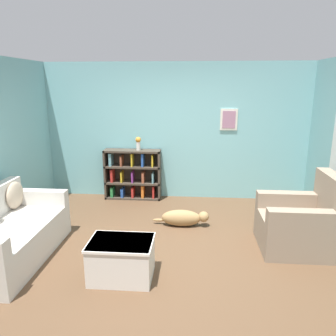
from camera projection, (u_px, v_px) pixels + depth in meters
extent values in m
plane|color=brown|center=(166.00, 250.00, 4.47)|extent=(14.00, 14.00, 0.00)
cube|color=#7AB7BC|center=(176.00, 132.00, 6.32)|extent=(5.60, 0.10, 2.60)
cube|color=silver|center=(229.00, 120.00, 6.12)|extent=(0.32, 0.02, 0.40)
cube|color=#A37089|center=(229.00, 120.00, 6.11)|extent=(0.24, 0.01, 0.32)
cube|color=beige|center=(12.00, 243.00, 4.19)|extent=(0.88, 1.74, 0.45)
cube|color=beige|center=(38.00, 197.00, 4.86)|extent=(0.88, 0.16, 0.22)
ellipsoid|color=tan|center=(15.00, 195.00, 4.69)|extent=(0.14, 0.39, 0.39)
cube|color=#42382D|center=(106.00, 174.00, 6.42)|extent=(0.04, 0.29, 0.97)
cube|color=#42382D|center=(160.00, 175.00, 6.34)|extent=(0.04, 0.29, 0.97)
cube|color=#42382D|center=(134.00, 173.00, 6.51)|extent=(1.09, 0.02, 0.97)
cube|color=#42382D|center=(133.00, 197.00, 6.50)|extent=(1.09, 0.29, 0.04)
cube|color=#42382D|center=(133.00, 182.00, 6.42)|extent=(1.09, 0.29, 0.04)
cube|color=#42382D|center=(133.00, 166.00, 6.34)|extent=(1.09, 0.29, 0.04)
cube|color=#42382D|center=(132.00, 151.00, 6.26)|extent=(1.09, 0.29, 0.04)
cube|color=#287A3D|center=(113.00, 192.00, 6.49)|extent=(0.05, 0.22, 0.20)
cube|color=#B22823|center=(113.00, 175.00, 6.41)|extent=(0.04, 0.22, 0.25)
cube|color=#60939E|center=(111.00, 159.00, 6.33)|extent=(0.05, 0.22, 0.24)
cube|color=#234C9E|center=(123.00, 192.00, 6.48)|extent=(0.05, 0.22, 0.19)
cube|color=gold|center=(122.00, 176.00, 6.40)|extent=(0.03, 0.22, 0.20)
cube|color=brown|center=(122.00, 160.00, 6.32)|extent=(0.03, 0.22, 0.20)
cube|color=#B22823|center=(133.00, 192.00, 6.46)|extent=(0.04, 0.22, 0.21)
cube|color=#7A2D84|center=(133.00, 176.00, 6.38)|extent=(0.03, 0.22, 0.21)
cube|color=gold|center=(132.00, 159.00, 6.29)|extent=(0.03, 0.22, 0.24)
cube|color=orange|center=(143.00, 191.00, 6.44)|extent=(0.05, 0.22, 0.26)
cube|color=brown|center=(144.00, 177.00, 6.36)|extent=(0.04, 0.22, 0.21)
cube|color=#234C9E|center=(143.00, 159.00, 6.28)|extent=(0.04, 0.22, 0.25)
cube|color=#B22823|center=(154.00, 192.00, 6.42)|extent=(0.04, 0.22, 0.25)
cube|color=#60939E|center=(153.00, 177.00, 6.35)|extent=(0.03, 0.22, 0.20)
cube|color=gold|center=(153.00, 160.00, 6.27)|extent=(0.03, 0.22, 0.23)
cube|color=gray|center=(297.00, 232.00, 4.46)|extent=(1.00, 0.88, 0.47)
cube|color=gray|center=(333.00, 197.00, 4.30)|extent=(0.18, 0.88, 0.58)
cube|color=gray|center=(308.00, 219.00, 4.04)|extent=(1.00, 0.18, 0.22)
cube|color=gray|center=(292.00, 200.00, 4.71)|extent=(1.00, 0.18, 0.22)
cube|color=silver|center=(122.00, 259.00, 3.77)|extent=(0.71, 0.51, 0.46)
cube|color=white|center=(121.00, 242.00, 3.72)|extent=(0.73, 0.53, 0.03)
ellipsoid|color=#9E7A4C|center=(181.00, 218.00, 5.20)|extent=(0.62, 0.24, 0.26)
sphere|color=#9E7A4C|center=(204.00, 217.00, 5.16)|extent=(0.17, 0.17, 0.17)
ellipsoid|color=#9E7A4C|center=(159.00, 220.00, 5.28)|extent=(0.20, 0.05, 0.05)
cylinder|color=silver|center=(138.00, 146.00, 6.23)|extent=(0.08, 0.08, 0.16)
sphere|color=orange|center=(138.00, 140.00, 6.20)|extent=(0.11, 0.11, 0.11)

